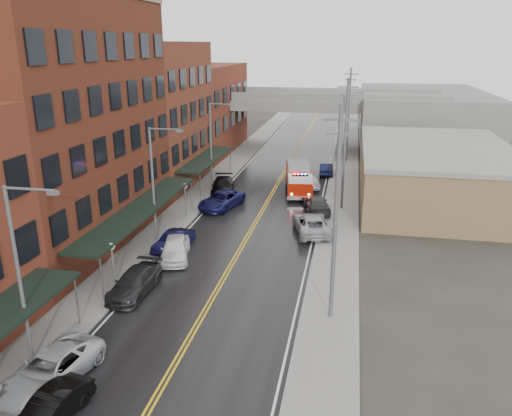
{
  "coord_description": "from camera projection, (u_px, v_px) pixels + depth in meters",
  "views": [
    {
      "loc": [
        7.79,
        -10.22,
        14.81
      ],
      "look_at": [
        0.99,
        24.85,
        3.0
      ],
      "focal_mm": 35.0,
      "sensor_mm": 36.0,
      "label": 1
    }
  ],
  "objects": [
    {
      "name": "road",
      "position": [
        256.0,
        222.0,
        43.54
      ],
      "size": [
        11.0,
        160.0,
        0.02
      ],
      "primitive_type": "cube",
      "color": "black",
      "rests_on": "ground"
    },
    {
      "name": "sidewalk_left",
      "position": [
        176.0,
        216.0,
        44.84
      ],
      "size": [
        3.0,
        160.0,
        0.15
      ],
      "primitive_type": "cube",
      "color": "slate",
      "rests_on": "ground"
    },
    {
      "name": "sidewalk_right",
      "position": [
        341.0,
        227.0,
        42.2
      ],
      "size": [
        3.0,
        160.0,
        0.15
      ],
      "primitive_type": "cube",
      "color": "slate",
      "rests_on": "ground"
    },
    {
      "name": "curb_left",
      "position": [
        194.0,
        217.0,
        44.54
      ],
      "size": [
        0.3,
        160.0,
        0.15
      ],
      "primitive_type": "cube",
      "color": "gray",
      "rests_on": "ground"
    },
    {
      "name": "curb_right",
      "position": [
        321.0,
        225.0,
        42.5
      ],
      "size": [
        0.3,
        160.0,
        0.15
      ],
      "primitive_type": "cube",
      "color": "gray",
      "rests_on": "ground"
    },
    {
      "name": "brick_building_b",
      "position": [
        60.0,
        127.0,
        36.6
      ],
      "size": [
        9.0,
        20.0,
        18.0
      ],
      "primitive_type": "cube",
      "color": "#582517",
      "rests_on": "ground"
    },
    {
      "name": "brick_building_c",
      "position": [
        153.0,
        115.0,
        53.38
      ],
      "size": [
        9.0,
        15.0,
        15.0
      ],
      "primitive_type": "cube",
      "color": "brown",
      "rests_on": "ground"
    },
    {
      "name": "brick_building_far",
      "position": [
        201.0,
        109.0,
        70.16
      ],
      "size": [
        9.0,
        20.0,
        12.0
      ],
      "primitive_type": "cube",
      "color": "maroon",
      "rests_on": "ground"
    },
    {
      "name": "tan_building",
      "position": [
        434.0,
        175.0,
        49.19
      ],
      "size": [
        14.0,
        22.0,
        5.0
      ],
      "primitive_type": "cube",
      "color": "olive",
      "rests_on": "ground"
    },
    {
      "name": "right_far_block",
      "position": [
        421.0,
        118.0,
        76.32
      ],
      "size": [
        18.0,
        30.0,
        8.0
      ],
      "primitive_type": "cube",
      "color": "slate",
      "rests_on": "ground"
    },
    {
      "name": "awning_1",
      "position": [
        141.0,
        209.0,
        37.43
      ],
      "size": [
        2.6,
        18.0,
        3.09
      ],
      "color": "black",
      "rests_on": "ground"
    },
    {
      "name": "awning_2",
      "position": [
        206.0,
        159.0,
        53.74
      ],
      "size": [
        2.6,
        13.0,
        3.09
      ],
      "color": "black",
      "rests_on": "ground"
    },
    {
      "name": "globe_lamp_1",
      "position": [
        112.0,
        255.0,
        30.92
      ],
      "size": [
        0.44,
        0.44,
        3.12
      ],
      "color": "#59595B",
      "rests_on": "ground"
    },
    {
      "name": "globe_lamp_2",
      "position": [
        185.0,
        192.0,
        43.97
      ],
      "size": [
        0.44,
        0.44,
        3.12
      ],
      "color": "#59595B",
      "rests_on": "ground"
    },
    {
      "name": "street_lamp_0",
      "position": [
        22.0,
        267.0,
        22.59
      ],
      "size": [
        2.64,
        0.22,
        9.0
      ],
      "color": "#59595B",
      "rests_on": "ground"
    },
    {
      "name": "street_lamp_1",
      "position": [
        156.0,
        178.0,
        37.5
      ],
      "size": [
        2.64,
        0.22,
        9.0
      ],
      "color": "#59595B",
      "rests_on": "ground"
    },
    {
      "name": "street_lamp_2",
      "position": [
        213.0,
        140.0,
        52.42
      ],
      "size": [
        2.64,
        0.22,
        9.0
      ],
      "color": "#59595B",
      "rests_on": "ground"
    },
    {
      "name": "utility_pole_0",
      "position": [
        336.0,
        213.0,
        26.28
      ],
      "size": [
        1.8,
        0.24,
        12.0
      ],
      "color": "#59595B",
      "rests_on": "ground"
    },
    {
      "name": "utility_pole_1",
      "position": [
        345.0,
        143.0,
        44.92
      ],
      "size": [
        1.8,
        0.24,
        12.0
      ],
      "color": "#59595B",
      "rests_on": "ground"
    },
    {
      "name": "utility_pole_2",
      "position": [
        349.0,
        114.0,
        63.56
      ],
      "size": [
        1.8,
        0.24,
        12.0
      ],
      "color": "#59595B",
      "rests_on": "ground"
    },
    {
      "name": "overpass",
      "position": [
        298.0,
        108.0,
        71.49
      ],
      "size": [
        40.0,
        10.0,
        7.5
      ],
      "color": "slate",
      "rests_on": "ground"
    },
    {
      "name": "fire_truck",
      "position": [
        299.0,
        178.0,
        51.68
      ],
      "size": [
        4.06,
        8.05,
        2.83
      ],
      "rotation": [
        0.0,
        0.0,
        0.16
      ],
      "color": "#AD1A08",
      "rests_on": "ground"
    },
    {
      "name": "parked_car_left_1",
      "position": [
        51.0,
        409.0,
        20.29
      ],
      "size": [
        2.03,
        4.19,
        1.32
      ],
      "primitive_type": "imported",
      "rotation": [
        0.0,
        0.0,
        -0.16
      ],
      "color": "black",
      "rests_on": "ground"
    },
    {
      "name": "parked_car_left_2",
      "position": [
        51.0,
        370.0,
        22.6
      ],
      "size": [
        3.27,
        5.71,
        1.5
      ],
      "primitive_type": "imported",
      "rotation": [
        0.0,
        0.0,
        -0.15
      ],
      "color": "#B4B8BD",
      "rests_on": "ground"
    },
    {
      "name": "parked_car_left_3",
      "position": [
        135.0,
        283.0,
        30.87
      ],
      "size": [
        2.2,
        5.08,
        1.46
      ],
      "primitive_type": "imported",
      "rotation": [
        0.0,
        0.0,
        -0.03
      ],
      "color": "black",
      "rests_on": "ground"
    },
    {
      "name": "parked_car_left_4",
      "position": [
        175.0,
        248.0,
        35.85
      ],
      "size": [
        3.05,
        5.09,
        1.62
      ],
      "primitive_type": "imported",
      "rotation": [
        0.0,
        0.0,
        0.25
      ],
      "color": "white",
      "rests_on": "ground"
    },
    {
      "name": "parked_car_left_5",
      "position": [
        174.0,
        241.0,
        37.51
      ],
      "size": [
        2.37,
        4.34,
        1.36
      ],
      "primitive_type": "imported",
      "rotation": [
        0.0,
        0.0,
        -0.24
      ],
      "color": "black",
      "rests_on": "ground"
    },
    {
      "name": "parked_car_left_6",
      "position": [
        222.0,
        200.0,
        46.99
      ],
      "size": [
        4.0,
        6.07,
        1.55
      ],
      "primitive_type": "imported",
      "rotation": [
        0.0,
        0.0,
        -0.28
      ],
      "color": "#14164D",
      "rests_on": "ground"
    },
    {
      "name": "parked_car_left_7",
      "position": [
        223.0,
        186.0,
        51.42
      ],
      "size": [
        3.3,
        5.87,
        1.61
      ],
      "primitive_type": "imported",
      "rotation": [
        0.0,
        0.0,
        0.2
      ],
      "color": "black",
      "rests_on": "ground"
    },
    {
      "name": "parked_car_right_0",
      "position": [
        312.0,
        224.0,
        40.71
      ],
      "size": [
        3.94,
        6.18,
        1.59
      ],
      "primitive_type": "imported",
      "rotation": [
        0.0,
        0.0,
        3.39
      ],
      "color": "#A1A3A9",
      "rests_on": "ground"
    },
    {
      "name": "parked_car_right_1",
      "position": [
        317.0,
        205.0,
        45.69
      ],
      "size": [
        3.09,
        5.45,
        1.49
      ],
      "primitive_type": "imported",
      "rotation": [
        0.0,
        0.0,
        3.35
      ],
      "color": "#2B2B2E",
      "rests_on": "ground"
    },
    {
      "name": "parked_car_right_2",
      "position": [
        310.0,
        181.0,
        53.66
      ],
      "size": [
        2.87,
        4.67,
        1.49
      ],
      "primitive_type": "imported",
      "rotation": [
        0.0,
        0.0,
        3.42
      ],
      "color": "silver",
      "rests_on": "ground"
    },
    {
      "name": "parked_car_right_3",
      "position": [
        326.0,
        169.0,
        59.01
      ],
      "size": [
        1.82,
        4.44,
        1.43
      ],
      "primitive_type": "imported",
      "rotation": [
        0.0,
        0.0,
        3.21
      ],
      "color": "black",
      "rests_on": "ground"
    }
  ]
}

